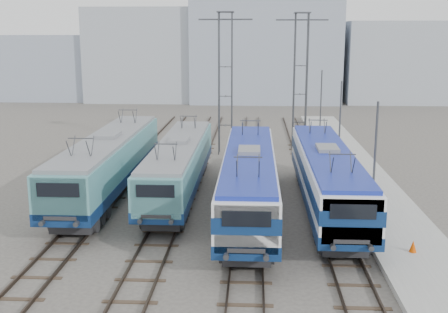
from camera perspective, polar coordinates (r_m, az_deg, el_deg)
ground at (r=27.99m, az=-2.28°, el=-9.14°), size 160.00×160.00×0.00m
platform at (r=36.21m, az=15.30°, el=-4.28°), size 4.00×70.00×0.30m
locomotive_far_left at (r=36.48m, az=-11.65°, el=-0.41°), size 2.99×18.90×3.56m
locomotive_center_left at (r=35.75m, az=-4.60°, el=-0.73°), size 2.75×17.39×3.27m
locomotive_center_right at (r=31.67m, az=2.56°, el=-2.10°), size 2.91×18.43×3.46m
locomotive_far_right at (r=33.08m, az=10.40°, el=-1.74°), size 2.86×18.09×3.40m
catenary_tower_west at (r=48.12m, az=0.15°, el=8.08°), size 4.50×1.20×12.00m
catenary_tower_east at (r=50.20m, az=7.78°, el=8.15°), size 4.50×1.20×12.00m
mast_front at (r=29.36m, az=15.01°, el=-1.37°), size 0.12×0.12×7.00m
mast_mid at (r=40.94m, az=11.66°, el=2.63°), size 0.12×0.12×7.00m
mast_rear at (r=52.70m, az=9.79°, el=4.85°), size 0.12×0.12×7.00m
safety_cone at (r=27.88m, az=18.65°, el=-8.63°), size 0.35×0.35×0.56m
building_west at (r=89.52m, az=-7.59°, el=10.22°), size 18.00×12.00×14.00m
building_center at (r=87.93m, az=4.22°, el=11.56°), size 22.00×14.00×18.00m
building_east at (r=90.59m, az=17.11°, el=9.17°), size 16.00×12.00×12.00m
building_far_west at (r=93.89m, az=-17.30°, el=8.65°), size 14.00×10.00×10.00m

